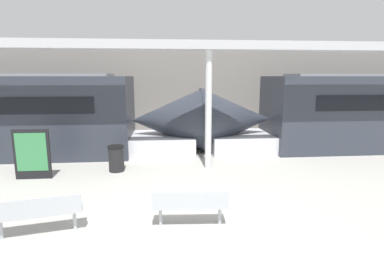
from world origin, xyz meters
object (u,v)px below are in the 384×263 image
bench_far (37,211)px  trash_bin (116,158)px  bench_near (190,204)px  support_column_near (208,111)px  poster_board (32,154)px

bench_far → trash_bin: bearing=65.9°
bench_near → support_column_near: support_column_near is taller
bench_near → trash_bin: trash_bin is taller
support_column_near → trash_bin: bearing=-178.8°
bench_far → support_column_near: support_column_near is taller
bench_far → poster_board: size_ratio=1.12×
bench_far → trash_bin: 4.13m
bench_far → poster_board: (-1.52, 3.46, 0.28)m
trash_bin → poster_board: bearing=-166.8°
bench_near → bench_far: same height
poster_board → support_column_near: support_column_near is taller
bench_far → support_column_near: size_ratio=0.44×
trash_bin → bench_far: bearing=-102.4°
support_column_near → bench_near: bearing=-103.1°
bench_near → bench_far: bearing=-174.9°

